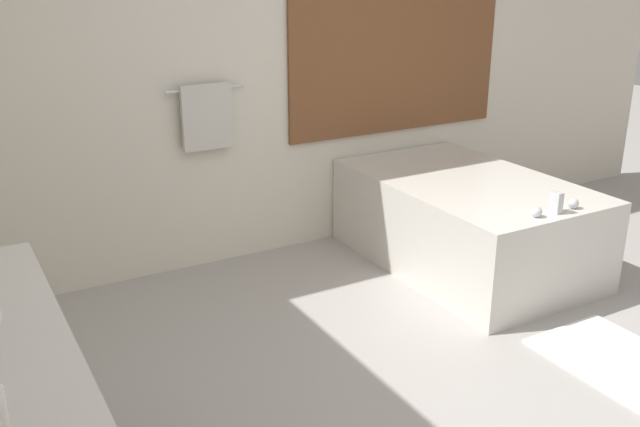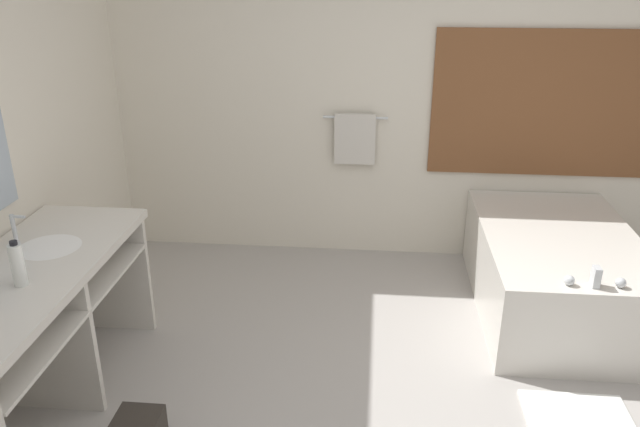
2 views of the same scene
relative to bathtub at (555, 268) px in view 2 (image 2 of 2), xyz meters
The scene contains 5 objects.
wall_back_with_blinds 1.72m from the bathtub, 141.89° to the left, with size 7.40×0.13×2.70m.
vanity_counter 3.27m from the bathtub, 156.46° to the right, with size 0.66×1.66×0.86m.
sink_faucet 3.40m from the bathtub, 161.29° to the right, with size 0.09×0.04×0.18m.
bathtub is the anchor object (origin of this frame).
water_bottle_1 3.33m from the bathtub, 152.98° to the right, with size 0.06×0.06×0.23m.
Camera 2 is at (-0.13, -2.57, 2.30)m, focal length 35.00 mm.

